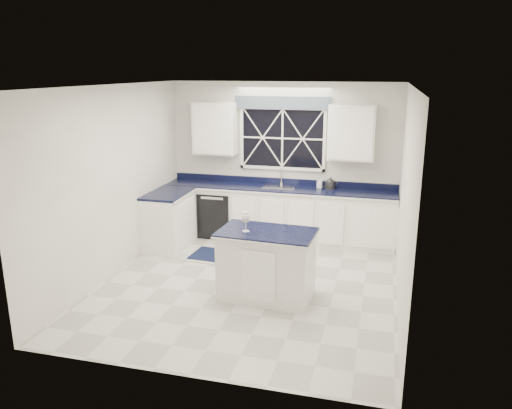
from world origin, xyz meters
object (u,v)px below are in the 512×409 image
(island, at_px, (267,264))
(kettle, at_px, (330,184))
(dishwasher, at_px, (218,213))
(wine_glass, at_px, (246,218))
(soap_bottle, at_px, (320,183))
(faucet, at_px, (281,176))

(island, height_order, kettle, kettle)
(dishwasher, distance_m, island, 2.69)
(wine_glass, xyz_separation_m, soap_bottle, (0.61, 2.50, -0.06))
(faucet, distance_m, soap_bottle, 0.69)
(wine_glass, relative_size, soap_bottle, 1.39)
(dishwasher, height_order, kettle, kettle)
(island, bearing_deg, wine_glass, -159.55)
(wine_glass, bearing_deg, island, 16.91)
(faucet, bearing_deg, dishwasher, -169.98)
(dishwasher, height_order, faucet, faucet)
(faucet, xyz_separation_m, island, (0.33, -2.47, -0.64))
(kettle, xyz_separation_m, soap_bottle, (-0.17, 0.03, 0.00))
(wine_glass, bearing_deg, dishwasher, 116.43)
(faucet, relative_size, soap_bottle, 1.61)
(faucet, height_order, kettle, faucet)
(dishwasher, relative_size, soap_bottle, 4.38)
(faucet, relative_size, island, 0.24)
(faucet, xyz_separation_m, kettle, (0.86, -0.09, -0.07))
(faucet, bearing_deg, soap_bottle, -4.34)
(faucet, xyz_separation_m, soap_bottle, (0.68, -0.05, -0.06))
(kettle, xyz_separation_m, wine_glass, (-0.79, -2.47, 0.06))
(dishwasher, bearing_deg, kettle, 3.17)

